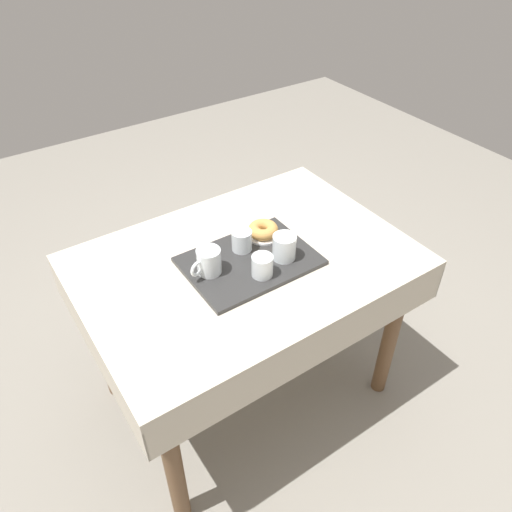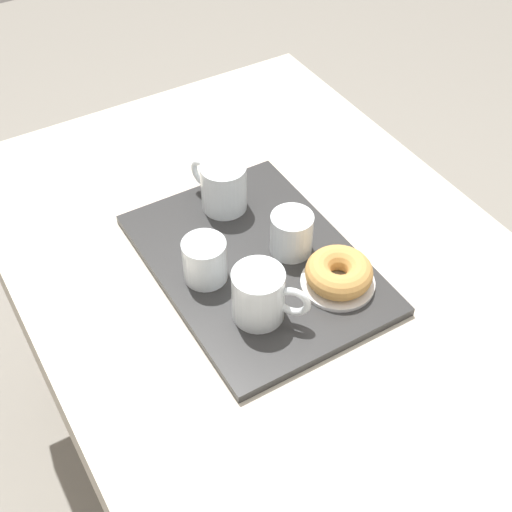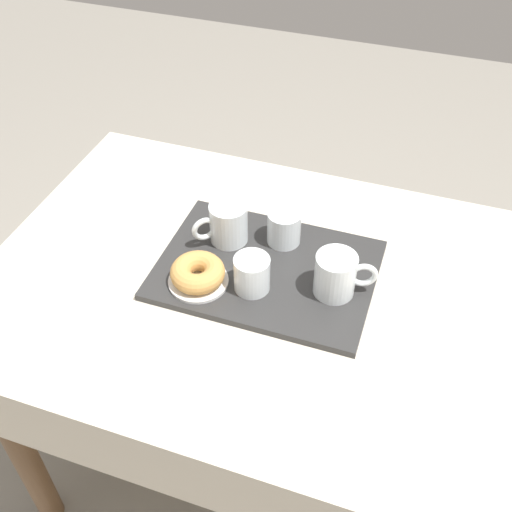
{
  "view_description": "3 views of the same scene",
  "coord_description": "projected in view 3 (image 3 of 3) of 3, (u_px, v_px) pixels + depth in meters",
  "views": [
    {
      "loc": [
        0.75,
        1.19,
        1.93
      ],
      "look_at": [
        -0.03,
        0.03,
        0.8
      ],
      "focal_mm": 34.73,
      "sensor_mm": 36.0,
      "label": 1
    },
    {
      "loc": [
        -0.73,
        0.46,
        1.66
      ],
      "look_at": [
        -0.01,
        0.03,
        0.81
      ],
      "focal_mm": 48.61,
      "sensor_mm": 36.0,
      "label": 2
    },
    {
      "loc": [
        0.29,
        -0.87,
        1.72
      ],
      "look_at": [
        -0.03,
        0.04,
        0.81
      ],
      "focal_mm": 42.9,
      "sensor_mm": 36.0,
      "label": 3
    }
  ],
  "objects": [
    {
      "name": "water_glass_far",
      "position": [
        252.0,
        275.0,
        1.25
      ],
      "size": [
        0.08,
        0.08,
        0.08
      ],
      "color": "white",
      "rests_on": "serving_tray"
    },
    {
      "name": "dining_table",
      "position": [
        262.0,
        316.0,
        1.39
      ],
      "size": [
        1.2,
        0.85,
        0.78
      ],
      "color": "beige",
      "rests_on": "ground"
    },
    {
      "name": "tea_mug_left",
      "position": [
        228.0,
        224.0,
        1.35
      ],
      "size": [
        0.11,
        0.11,
        0.09
      ],
      "color": "white",
      "rests_on": "serving_tray"
    },
    {
      "name": "ground_plane",
      "position": [
        260.0,
        462.0,
        1.84
      ],
      "size": [
        6.0,
        6.0,
        0.0
      ],
      "primitive_type": "plane",
      "color": "gray"
    },
    {
      "name": "donut_plate_left",
      "position": [
        198.0,
        281.0,
        1.28
      ],
      "size": [
        0.13,
        0.13,
        0.01
      ],
      "primitive_type": "cylinder",
      "color": "white",
      "rests_on": "serving_tray"
    },
    {
      "name": "tea_mug_right",
      "position": [
        336.0,
        276.0,
        1.24
      ],
      "size": [
        0.13,
        0.09,
        0.09
      ],
      "color": "white",
      "rests_on": "serving_tray"
    },
    {
      "name": "serving_tray",
      "position": [
        268.0,
        270.0,
        1.32
      ],
      "size": [
        0.46,
        0.33,
        0.02
      ],
      "primitive_type": "cube",
      "color": "#2D2D2D",
      "rests_on": "dining_table"
    },
    {
      "name": "sugar_donut_left",
      "position": [
        198.0,
        272.0,
        1.26
      ],
      "size": [
        0.11,
        0.11,
        0.04
      ],
      "primitive_type": "torus",
      "color": "tan",
      "rests_on": "donut_plate_left"
    },
    {
      "name": "water_glass_near",
      "position": [
        284.0,
        229.0,
        1.36
      ],
      "size": [
        0.08,
        0.08,
        0.08
      ],
      "color": "white",
      "rests_on": "serving_tray"
    }
  ]
}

